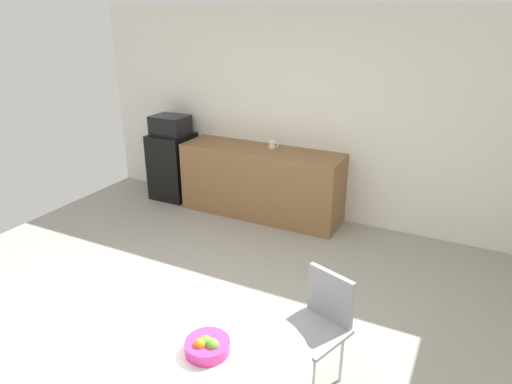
# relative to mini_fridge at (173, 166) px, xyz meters

# --- Properties ---
(ground_plane) EXTENTS (6.00, 6.00, 0.00)m
(ground_plane) POSITION_rel_mini_fridge_xyz_m (1.84, -2.65, -0.46)
(ground_plane) COLOR #9E998E
(wall_back) EXTENTS (6.00, 0.10, 2.60)m
(wall_back) POSITION_rel_mini_fridge_xyz_m (1.84, 0.35, 0.84)
(wall_back) COLOR white
(wall_back) RESTS_ON ground_plane
(counter_block) EXTENTS (2.11, 0.60, 0.90)m
(counter_block) POSITION_rel_mini_fridge_xyz_m (1.40, 0.00, -0.01)
(counter_block) COLOR brown
(counter_block) RESTS_ON ground_plane
(mini_fridge) EXTENTS (0.54, 0.54, 0.93)m
(mini_fridge) POSITION_rel_mini_fridge_xyz_m (0.00, 0.00, 0.00)
(mini_fridge) COLOR black
(mini_fridge) RESTS_ON ground_plane
(microwave) EXTENTS (0.48, 0.38, 0.26)m
(microwave) POSITION_rel_mini_fridge_xyz_m (0.00, 0.00, 0.59)
(microwave) COLOR black
(microwave) RESTS_ON mini_fridge
(round_table) EXTENTS (1.12, 1.12, 0.73)m
(round_table) POSITION_rel_mini_fridge_xyz_m (2.72, -3.30, 0.13)
(round_table) COLOR silver
(round_table) RESTS_ON ground_plane
(chair_gray) EXTENTS (0.54, 0.54, 0.83)m
(chair_gray) POSITION_rel_mini_fridge_xyz_m (3.05, -2.38, 0.06)
(chair_gray) COLOR silver
(chair_gray) RESTS_ON ground_plane
(fruit_bowl) EXTENTS (0.26, 0.26, 0.11)m
(fruit_bowl) POSITION_rel_mini_fridge_xyz_m (2.67, -3.25, 0.31)
(fruit_bowl) COLOR #D8338C
(fruit_bowl) RESTS_ON round_table
(mug_white) EXTENTS (0.13, 0.08, 0.09)m
(mug_white) POSITION_rel_mini_fridge_xyz_m (1.51, 0.10, 0.48)
(mug_white) COLOR white
(mug_white) RESTS_ON counter_block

